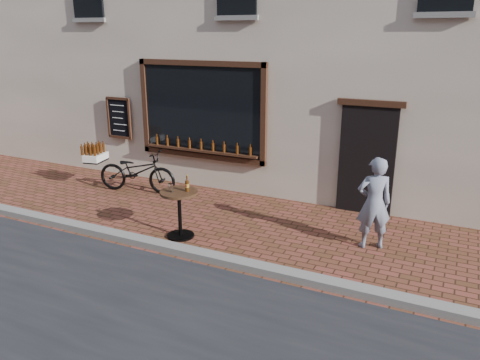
% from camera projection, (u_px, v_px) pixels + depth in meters
% --- Properties ---
extents(ground, '(90.00, 90.00, 0.00)m').
position_uv_depth(ground, '(199.00, 264.00, 7.52)').
color(ground, '#512D1A').
rests_on(ground, ground).
extents(kerb, '(90.00, 0.25, 0.12)m').
position_uv_depth(kerb, '(205.00, 255.00, 7.67)').
color(kerb, slate).
rests_on(kerb, ground).
extents(cargo_bicycle, '(2.27, 1.01, 1.06)m').
position_uv_depth(cargo_bicycle, '(135.00, 171.00, 10.81)').
color(cargo_bicycle, black).
rests_on(cargo_bicycle, ground).
extents(bistro_table, '(0.68, 0.68, 1.17)m').
position_uv_depth(bistro_table, '(179.00, 204.00, 8.35)').
color(bistro_table, black).
rests_on(bistro_table, ground).
extents(pedestrian, '(0.70, 0.60, 1.61)m').
position_uv_depth(pedestrian, '(374.00, 203.00, 7.89)').
color(pedestrian, slate).
rests_on(pedestrian, ground).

